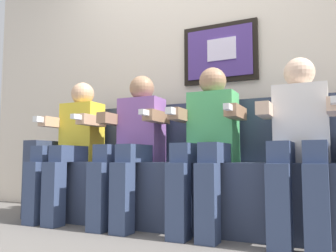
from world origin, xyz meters
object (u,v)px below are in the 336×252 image
(person_rightmost, at_px, (300,136))
(person_left_center, at_px, (133,141))
(person_right_center, at_px, (208,139))
(couch, at_px, (178,181))
(person_leftmost, at_px, (72,142))

(person_rightmost, bearing_deg, person_left_center, 180.00)
(person_right_center, bearing_deg, couch, 149.37)
(couch, height_order, person_left_center, person_left_center)
(person_right_center, relative_size, person_rightmost, 1.00)
(couch, height_order, person_right_center, person_right_center)
(person_leftmost, distance_m, person_rightmost, 1.71)
(person_rightmost, bearing_deg, couch, 168.87)
(person_leftmost, distance_m, person_right_center, 1.14)
(couch, height_order, person_leftmost, person_leftmost)
(person_left_center, height_order, person_rightmost, same)
(person_leftmost, xyz_separation_m, person_rightmost, (1.71, 0.00, -0.00))
(person_leftmost, bearing_deg, couch, 11.16)
(person_left_center, distance_m, person_rightmost, 1.14)
(couch, distance_m, person_leftmost, 0.92)
(person_left_center, height_order, person_right_center, same)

